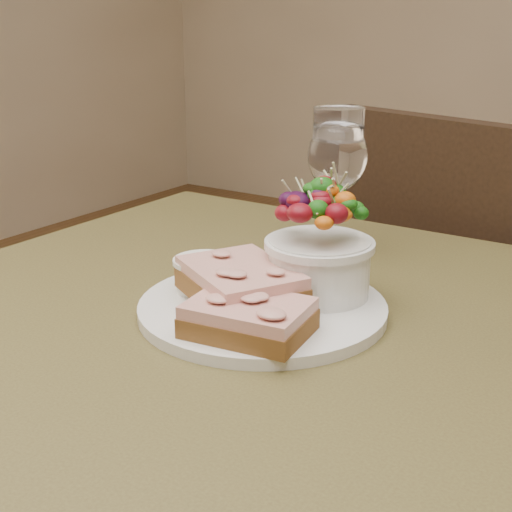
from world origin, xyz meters
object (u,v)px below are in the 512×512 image
Objects in this scene: ramekin at (204,273)px; cafe_table at (245,401)px; dinner_plate at (262,308)px; sandwich_front at (249,318)px; wine_glass at (337,160)px; chair_far at (471,427)px; sandwich_back at (240,282)px; salad_bowl at (320,242)px.

cafe_table is at bearing -11.35° from ramekin.
dinner_plate is (0.01, 0.02, 0.11)m from cafe_table.
sandwich_front reaches higher than cafe_table.
sandwich_front is 1.94× the size of ramekin.
cafe_table is 0.33m from wine_glass.
cafe_table is at bearing 100.94° from chair_far.
sandwich_back is (-0.05, 0.05, 0.01)m from sandwich_front.
sandwich_back is at bearing -86.32° from wine_glass.
salad_bowl is at bearing 55.34° from dinner_plate.
sandwich_front is at bearing -93.21° from salad_bowl.
salad_bowl reaches higher than ramekin.
chair_far is at bearing 80.12° from sandwich_front.
sandwich_front is 0.13m from salad_bowl.
cafe_table is at bearing 120.33° from sandwich_front.
sandwich_front is at bearing -66.91° from dinner_plate.
cafe_table is 6.59× the size of sandwich_front.
sandwich_front is (0.03, -0.07, 0.02)m from dinner_plate.
dinner_plate is at bearing 2.76° from ramekin.
sandwich_front is 0.31m from wine_glass.
cafe_table is 0.89× the size of chair_far.
ramekin is (-0.07, -0.00, 0.03)m from dinner_plate.
salad_bowl reaches higher than sandwich_front.
sandwich_front is at bearing 104.76° from chair_far.
chair_far reaches higher than cafe_table.
ramekin is (-0.06, 0.01, 0.13)m from cafe_table.
wine_glass is at bearing 111.93° from salad_bowl.
chair_far is 3.46× the size of dinner_plate.
cafe_table is 0.14m from sandwich_back.
sandwich_back is at bearing -126.17° from salad_bowl.
wine_glass reaches higher than sandwich_front.
wine_glass is (-0.06, 0.29, 0.10)m from sandwich_front.
cafe_table is 0.76m from chair_far.
salad_bowl is 0.19m from wine_glass.
ramekin is at bearing -152.66° from salad_bowl.
salad_bowl is (0.01, 0.12, 0.04)m from sandwich_front.
wine_glass reaches higher than salad_bowl.
salad_bowl is at bearing 54.71° from cafe_table.
sandwich_front is at bearing -52.36° from cafe_table.
sandwich_front is 0.77× the size of sandwich_back.
sandwich_front is 0.96× the size of salad_bowl.
dinner_plate is at bearing 52.64° from cafe_table.
dinner_plate is (-0.06, -0.65, 0.46)m from chair_far.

